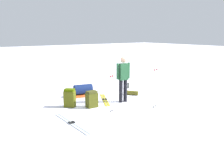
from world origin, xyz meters
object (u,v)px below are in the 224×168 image
at_px(ski_pair_far, 72,123).
at_px(backpack_large_dark, 92,99).
at_px(skier_standing, 123,77).
at_px(ski_poles_planted_far, 155,87).
at_px(thermos_bottle, 128,86).
at_px(backpack_bright, 70,98).
at_px(ski_pair_near, 105,100).
at_px(ski_poles_planted_near, 111,92).
at_px(sleeping_mat_rolled, 132,93).
at_px(gear_sled, 83,91).

relative_size(ski_pair_far, backpack_large_dark, 3.45).
height_order(skier_standing, ski_poles_planted_far, skier_standing).
distance_m(ski_poles_planted_far, thermos_bottle, 3.18).
height_order(ski_pair_far, backpack_bright, backpack_bright).
distance_m(backpack_bright, ski_poles_planted_far, 2.98).
distance_m(ski_pair_near, ski_pair_far, 2.62).
xyz_separation_m(skier_standing, ski_poles_planted_near, (1.09, 0.74, -0.27)).
distance_m(skier_standing, ski_poles_planted_near, 1.34).
relative_size(ski_pair_near, ski_poles_planted_near, 1.30).
bearing_deg(ski_poles_planted_far, ski_poles_planted_near, -18.67).
distance_m(ski_poles_planted_far, sleeping_mat_rolled, 2.03).
distance_m(ski_pair_near, sleeping_mat_rolled, 1.35).
relative_size(ski_pair_near, gear_sled, 1.44).
bearing_deg(sleeping_mat_rolled, backpack_large_dark, 11.67).
bearing_deg(gear_sled, sleeping_mat_rolled, 149.54).
height_order(ski_pair_near, gear_sled, gear_sled).
bearing_deg(gear_sled, backpack_large_dark, 71.39).
distance_m(backpack_bright, thermos_bottle, 3.66).
xyz_separation_m(backpack_large_dark, thermos_bottle, (-2.91, -1.49, -0.15)).
xyz_separation_m(ski_poles_planted_far, thermos_bottle, (-1.23, -2.86, -0.63)).
height_order(skier_standing, ski_pair_far, skier_standing).
bearing_deg(backpack_bright, ski_poles_planted_far, 140.84).
bearing_deg(backpack_large_dark, thermos_bottle, -152.89).
distance_m(ski_pair_far, thermos_bottle, 4.89).
distance_m(gear_sled, sleeping_mat_rolled, 2.02).
bearing_deg(skier_standing, thermos_bottle, -134.98).
relative_size(backpack_large_dark, ski_poles_planted_far, 0.42).
height_order(backpack_bright, gear_sled, backpack_bright).
distance_m(backpack_bright, ski_poles_planted_near, 1.63).
distance_m(ski_pair_near, ski_poles_planted_near, 1.65).
bearing_deg(backpack_bright, sleeping_mat_rolled, 179.43).
relative_size(sleeping_mat_rolled, thermos_bottle, 2.12).
distance_m(sleeping_mat_rolled, thermos_bottle, 1.24).
bearing_deg(ski_poles_planted_far, ski_pair_far, -7.27).
height_order(skier_standing, ski_pair_near, skier_standing).
height_order(ski_pair_far, backpack_large_dark, backpack_large_dark).
bearing_deg(skier_standing, ski_poles_planted_far, 107.48).
xyz_separation_m(skier_standing, thermos_bottle, (-1.62, -1.62, -0.82)).
xyz_separation_m(ski_pair_far, ski_poles_planted_near, (-1.50, -0.12, 0.67)).
relative_size(ski_pair_near, ski_poles_planted_far, 1.17).
distance_m(ski_pair_far, backpack_bright, 1.66).
distance_m(backpack_large_dark, ski_poles_planted_near, 0.98).
distance_m(ski_pair_near, ski_poles_planted_far, 2.15).
height_order(backpack_large_dark, sleeping_mat_rolled, backpack_large_dark).
height_order(backpack_large_dark, backpack_bright, backpack_bright).
xyz_separation_m(backpack_large_dark, ski_poles_planted_far, (-1.69, 1.37, 0.47)).
height_order(ski_poles_planted_near, gear_sled, ski_poles_planted_near).
distance_m(ski_poles_planted_far, gear_sled, 3.14).
distance_m(backpack_bright, gear_sled, 1.48).
xyz_separation_m(ski_poles_planted_near, sleeping_mat_rolled, (-2.02, -1.33, -0.60)).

